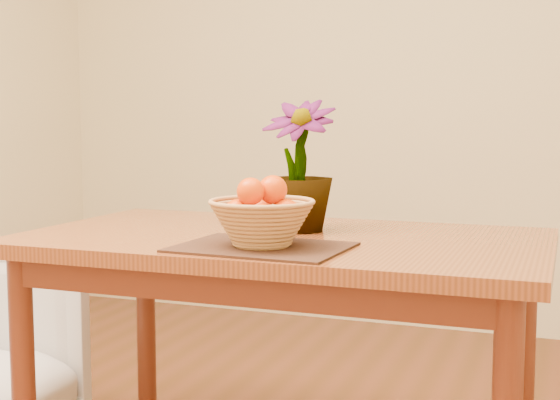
% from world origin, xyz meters
% --- Properties ---
extents(wall_back, '(4.00, 0.02, 2.70)m').
position_xyz_m(wall_back, '(0.00, 2.25, 1.35)').
color(wall_back, beige).
rests_on(wall_back, floor).
extents(table, '(1.40, 0.80, 0.75)m').
position_xyz_m(table, '(0.00, 0.30, 0.66)').
color(table, brown).
rests_on(table, floor).
extents(placemat, '(0.42, 0.32, 0.01)m').
position_xyz_m(placemat, '(0.03, 0.08, 0.75)').
color(placemat, '#3A1F15').
rests_on(placemat, table).
extents(wicker_basket, '(0.26, 0.26, 0.11)m').
position_xyz_m(wicker_basket, '(0.03, 0.08, 0.81)').
color(wicker_basket, '#B97E4D').
rests_on(wicker_basket, placemat).
extents(orange_pile, '(0.18, 0.17, 0.13)m').
position_xyz_m(orange_pile, '(0.03, 0.08, 0.85)').
color(orange_pile, '#E03603').
rests_on(orange_pile, wicker_basket).
extents(potted_plant, '(0.21, 0.21, 0.37)m').
position_xyz_m(potted_plant, '(0.01, 0.39, 0.93)').
color(potted_plant, '#204915').
rests_on(potted_plant, table).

